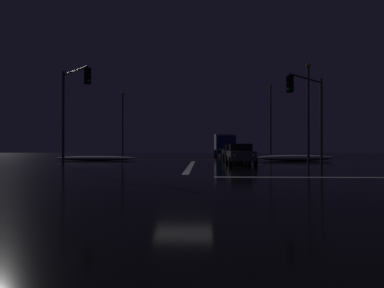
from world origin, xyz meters
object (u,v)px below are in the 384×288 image
(streetlamp_left_far, at_px, (123,119))
(traffic_signal_ne, at_px, (309,103))
(sedan_black, at_px, (234,152))
(traffic_signal_nw, at_px, (73,99))
(streetlamp_right_near, at_px, (308,105))
(streetlamp_right_far, at_px, (271,115))
(sedan_gray, at_px, (240,154))
(sedan_green, at_px, (231,152))
(box_truck, at_px, (224,144))

(streetlamp_left_far, bearing_deg, traffic_signal_ne, -51.56)
(sedan_black, relative_size, traffic_signal_ne, 0.70)
(sedan_black, height_order, traffic_signal_nw, traffic_signal_nw)
(traffic_signal_nw, bearing_deg, sedan_black, 37.51)
(streetlamp_right_near, xyz_separation_m, streetlamp_right_far, (0.00, 16.00, 0.60))
(sedan_gray, relative_size, traffic_signal_nw, 0.64)
(streetlamp_right_near, bearing_deg, sedan_black, 154.49)
(streetlamp_right_far, bearing_deg, sedan_black, -114.73)
(sedan_green, bearing_deg, box_truck, 91.59)
(sedan_gray, height_order, traffic_signal_nw, traffic_signal_nw)
(sedan_gray, relative_size, sedan_black, 1.00)
(sedan_black, relative_size, streetlamp_left_far, 0.50)
(sedan_gray, height_order, sedan_black, same)
(streetlamp_right_far, bearing_deg, sedan_green, -130.27)
(traffic_signal_nw, distance_m, streetlamp_right_far, 28.67)
(traffic_signal_ne, height_order, streetlamp_left_far, streetlamp_left_far)
(traffic_signal_ne, xyz_separation_m, streetlamp_left_far, (-17.83, 22.47, 0.78))
(sedan_gray, bearing_deg, streetlamp_right_near, 29.43)
(sedan_black, xyz_separation_m, traffic_signal_ne, (4.08, -9.35, 3.46))
(streetlamp_right_near, bearing_deg, sedan_green, 122.98)
(sedan_gray, xyz_separation_m, traffic_signal_ne, (4.23, -2.97, 3.46))
(sedan_black, relative_size, box_truck, 0.52)
(streetlamp_right_near, bearing_deg, sedan_gray, -150.57)
(sedan_gray, bearing_deg, traffic_signal_ne, -35.10)
(sedan_black, height_order, streetlamp_right_far, streetlamp_right_far)
(sedan_black, height_order, sedan_green, same)
(sedan_black, height_order, streetlamp_left_far, streetlamp_left_far)
(sedan_gray, bearing_deg, streetlamp_right_far, 72.37)
(box_truck, xyz_separation_m, traffic_signal_ne, (4.14, -23.61, 2.55))
(streetlamp_left_far, bearing_deg, sedan_green, -26.50)
(sedan_gray, relative_size, traffic_signal_ne, 0.70)
(traffic_signal_ne, distance_m, streetlamp_right_near, 6.79)
(traffic_signal_nw, distance_m, streetlamp_left_far, 22.37)
(streetlamp_right_far, bearing_deg, traffic_signal_ne, -95.00)
(sedan_black, distance_m, traffic_signal_nw, 15.56)
(sedan_black, bearing_deg, streetlamp_right_near, -25.51)
(sedan_green, xyz_separation_m, box_truck, (-0.22, 8.08, 0.91))
(box_truck, distance_m, traffic_signal_ne, 24.10)
(sedan_black, bearing_deg, traffic_signal_nw, -142.49)
(sedan_black, bearing_deg, box_truck, 90.25)
(sedan_green, relative_size, streetlamp_right_far, 0.45)
(sedan_gray, distance_m, streetlamp_right_near, 8.23)
(sedan_black, bearing_deg, sedan_gray, -91.37)
(sedan_black, distance_m, box_truck, 14.29)
(sedan_gray, distance_m, sedan_green, 12.56)
(sedan_black, distance_m, streetlamp_left_far, 19.47)
(sedan_black, bearing_deg, sedan_green, 88.50)
(traffic_signal_ne, distance_m, traffic_signal_nw, 16.04)
(traffic_signal_ne, xyz_separation_m, streetlamp_right_far, (1.97, 22.47, 1.28))
(sedan_gray, bearing_deg, traffic_signal_nw, -166.64)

